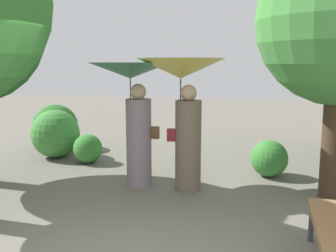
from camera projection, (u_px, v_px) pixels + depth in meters
person_left at (134, 97)px, 6.28m from camera, size 1.35×1.35×2.06m
person_right at (183, 92)px, 6.06m from camera, size 1.40×1.40×2.13m
bush_path_left at (55, 134)px, 8.38m from camera, size 1.06×1.06×1.06m
bush_path_right at (56, 127)px, 9.25m from camera, size 1.08×1.08×1.08m
bush_behind_bench at (88, 149)px, 7.94m from camera, size 0.60×0.60×0.60m
bush_far_side at (269, 159)px, 6.98m from camera, size 0.67×0.67×0.67m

